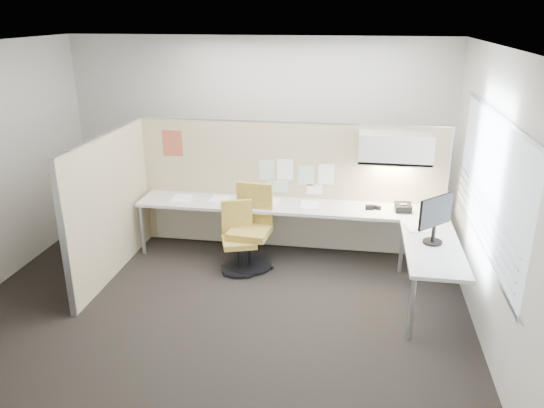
% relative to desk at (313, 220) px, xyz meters
% --- Properties ---
extents(floor, '(5.50, 4.50, 0.01)m').
position_rel_desk_xyz_m(floor, '(-0.93, -1.13, -0.61)').
color(floor, black).
rests_on(floor, ground).
extents(ceiling, '(5.50, 4.50, 0.01)m').
position_rel_desk_xyz_m(ceiling, '(-0.93, -1.13, 2.20)').
color(ceiling, white).
rests_on(ceiling, wall_back).
extents(wall_back, '(5.50, 0.02, 2.80)m').
position_rel_desk_xyz_m(wall_back, '(-0.93, 1.12, 0.80)').
color(wall_back, beige).
rests_on(wall_back, ground).
extents(wall_front, '(5.50, 0.02, 2.80)m').
position_rel_desk_xyz_m(wall_front, '(-0.93, -3.38, 0.80)').
color(wall_front, beige).
rests_on(wall_front, ground).
extents(wall_right, '(0.02, 4.50, 2.80)m').
position_rel_desk_xyz_m(wall_right, '(1.82, -1.13, 0.80)').
color(wall_right, beige).
rests_on(wall_right, ground).
extents(window_pane, '(0.01, 2.80, 1.30)m').
position_rel_desk_xyz_m(window_pane, '(1.79, -1.13, 0.95)').
color(window_pane, '#ACBCC8').
rests_on(window_pane, wall_right).
extents(partition_back, '(4.10, 0.06, 1.75)m').
position_rel_desk_xyz_m(partition_back, '(-0.38, 0.47, 0.27)').
color(partition_back, '#C2B186').
rests_on(partition_back, floor).
extents(partition_left, '(0.06, 2.20, 1.75)m').
position_rel_desk_xyz_m(partition_left, '(-2.43, -0.63, 0.27)').
color(partition_left, '#C2B186').
rests_on(partition_left, floor).
extents(desk, '(4.00, 2.07, 0.73)m').
position_rel_desk_xyz_m(desk, '(0.00, 0.00, 0.00)').
color(desk, beige).
rests_on(desk, floor).
extents(overhead_bin, '(0.90, 0.36, 0.38)m').
position_rel_desk_xyz_m(overhead_bin, '(0.97, 0.26, 0.91)').
color(overhead_bin, beige).
rests_on(overhead_bin, partition_back).
extents(task_light_strip, '(0.60, 0.06, 0.02)m').
position_rel_desk_xyz_m(task_light_strip, '(0.97, 0.26, 0.70)').
color(task_light_strip, '#FFEABF').
rests_on(task_light_strip, overhead_bin).
extents(pinned_papers, '(1.01, 0.00, 0.47)m').
position_rel_desk_xyz_m(pinned_papers, '(-0.30, 0.44, 0.43)').
color(pinned_papers, '#8CBF8C').
rests_on(pinned_papers, partition_back).
extents(poster, '(0.28, 0.00, 0.35)m').
position_rel_desk_xyz_m(poster, '(-1.98, 0.44, 0.82)').
color(poster, '#FD5220').
rests_on(poster, partition_back).
extents(chair_left, '(0.55, 0.57, 1.05)m').
position_rel_desk_xyz_m(chair_left, '(-0.77, -0.20, -0.11)').
color(chair_left, black).
rests_on(chair_left, floor).
extents(chair_right, '(0.52, 0.53, 0.87)m').
position_rel_desk_xyz_m(chair_right, '(-0.91, -0.35, -0.19)').
color(chair_right, black).
rests_on(chair_right, floor).
extents(monitor, '(0.38, 0.38, 0.53)m').
position_rel_desk_xyz_m(monitor, '(1.37, -0.80, 0.44)').
color(monitor, black).
rests_on(monitor, desk).
extents(phone, '(0.22, 0.21, 0.12)m').
position_rel_desk_xyz_m(phone, '(1.11, 0.14, 0.18)').
color(phone, black).
rests_on(phone, desk).
extents(stapler, '(0.14, 0.09, 0.05)m').
position_rel_desk_xyz_m(stapler, '(0.78, 0.16, 0.15)').
color(stapler, black).
rests_on(stapler, desk).
extents(tape_dispenser, '(0.11, 0.07, 0.06)m').
position_rel_desk_xyz_m(tape_dispenser, '(0.70, 0.14, 0.16)').
color(tape_dispenser, black).
rests_on(tape_dispenser, desk).
extents(coat_hook, '(0.18, 0.43, 1.30)m').
position_rel_desk_xyz_m(coat_hook, '(-2.51, -1.47, 0.82)').
color(coat_hook, silver).
rests_on(coat_hook, partition_left).
extents(paper_stack_0, '(0.25, 0.32, 0.03)m').
position_rel_desk_xyz_m(paper_stack_0, '(-1.77, 0.10, 0.14)').
color(paper_stack_0, white).
rests_on(paper_stack_0, desk).
extents(paper_stack_1, '(0.26, 0.32, 0.02)m').
position_rel_desk_xyz_m(paper_stack_1, '(-1.29, 0.19, 0.14)').
color(paper_stack_1, white).
rests_on(paper_stack_1, desk).
extents(paper_stack_2, '(0.26, 0.32, 0.04)m').
position_rel_desk_xyz_m(paper_stack_2, '(-0.60, 0.11, 0.15)').
color(paper_stack_2, white).
rests_on(paper_stack_2, desk).
extents(paper_stack_3, '(0.24, 0.30, 0.02)m').
position_rel_desk_xyz_m(paper_stack_3, '(-0.07, 0.16, 0.14)').
color(paper_stack_3, white).
rests_on(paper_stack_3, desk).
extents(paper_stack_4, '(0.28, 0.34, 0.02)m').
position_rel_desk_xyz_m(paper_stack_4, '(1.23, -0.39, 0.14)').
color(paper_stack_4, white).
rests_on(paper_stack_4, desk).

